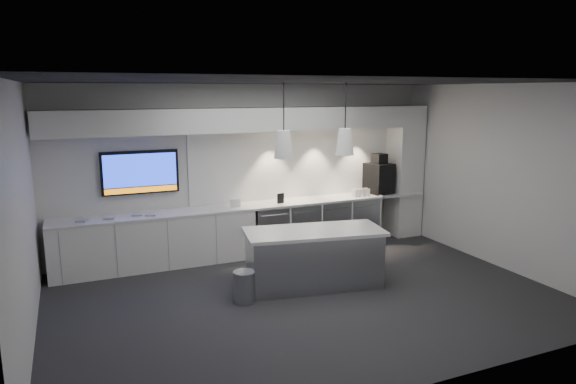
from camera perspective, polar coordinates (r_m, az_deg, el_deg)
name	(u,v)px	position (r m, az deg, el deg)	size (l,w,h in m)	color
floor	(307,297)	(7.46, 2.13, -11.54)	(7.00, 7.00, 0.00)	#2A2A2C
ceiling	(309,82)	(6.89, 2.31, 12.16)	(7.00, 7.00, 0.00)	black
wall_back	(248,169)	(9.31, -4.45, 2.60)	(7.00, 7.00, 0.00)	silver
wall_front	(424,242)	(4.95, 14.85, -5.40)	(7.00, 7.00, 0.00)	silver
wall_left	(22,218)	(6.38, -27.48, -2.61)	(7.00, 7.00, 0.00)	silver
wall_right	(501,177)	(9.08, 22.57, 1.56)	(7.00, 7.00, 0.00)	silver
back_counter	(255,206)	(9.12, -3.72, -1.53)	(6.80, 0.65, 0.04)	silver
left_base_cabinets	(156,241)	(8.82, -14.50, -5.33)	(3.30, 0.63, 0.86)	white
fridge_unit_a	(268,229)	(9.31, -2.24, -4.13)	(0.60, 0.61, 0.85)	#95989D
fridge_unit_b	(300,225)	(9.55, 1.30, -3.73)	(0.60, 0.61, 0.85)	#95989D
fridge_unit_c	(330,222)	(9.82, 4.64, -3.35)	(0.60, 0.61, 0.85)	#95989D
fridge_unit_d	(358,219)	(10.13, 7.80, -2.97)	(0.60, 0.61, 0.85)	#95989D
backsplash	(308,162)	(9.73, 2.29, 3.30)	(4.60, 0.03, 1.30)	white
soffit	(253,119)	(8.93, -3.90, 8.06)	(6.90, 0.60, 0.40)	white
column	(404,171)	(10.55, 12.79, 2.28)	(0.55, 0.55, 2.60)	white
wall_tv	(140,172)	(8.82, -16.10, 2.12)	(1.25, 0.07, 0.72)	black
island	(314,258)	(7.72, 2.90, -7.30)	(2.16, 1.22, 0.86)	#95989D
bin	(244,287)	(7.25, -4.87, -10.42)	(0.31, 0.31, 0.44)	#95989D
coffee_machine	(379,177)	(10.23, 10.07, 1.66)	(0.50, 0.66, 0.78)	black
sign_black	(281,198)	(9.19, -0.83, -0.71)	(0.14, 0.02, 0.18)	black
sign_white	(235,203)	(8.93, -5.88, -1.25)	(0.18, 0.02, 0.14)	silver
cup_cluster	(361,192)	(9.92, 8.09, -0.05)	(0.34, 0.16, 0.14)	white
tray_a	(82,221)	(8.55, -21.93, -2.97)	(0.16, 0.16, 0.03)	#A7A7A7
tray_b	(110,218)	(8.57, -19.22, -2.74)	(0.16, 0.16, 0.03)	#A7A7A7
tray_c	(137,215)	(8.66, -16.42, -2.43)	(0.16, 0.16, 0.03)	#A7A7A7
tray_d	(151,215)	(8.60, -14.99, -2.45)	(0.16, 0.16, 0.03)	#A7A7A7
pendant_left	(284,144)	(7.16, -0.47, 5.34)	(0.27, 0.27, 1.09)	white
pendant_right	(345,141)	(7.59, 6.33, 5.60)	(0.27, 0.27, 1.09)	white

